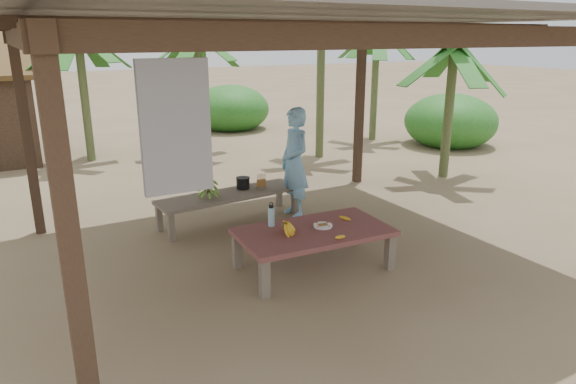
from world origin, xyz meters
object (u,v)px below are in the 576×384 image
water_flask (271,216)px  woman (295,163)px  bench (230,197)px  ripe_banana_bunch (284,227)px  plate (323,226)px  work_table (313,235)px  cooking_pot (243,183)px

water_flask → woman: (1.14, 1.43, 0.22)m
bench → ripe_banana_bunch: (-0.14, -1.94, 0.18)m
bench → plate: plate is taller
work_table → woman: bearing=70.3°
work_table → cooking_pot: cooking_pot is taller
bench → woman: size_ratio=1.32×
plate → water_flask: water_flask is taller
ripe_banana_bunch → cooking_pot: (0.42, 2.08, -0.04)m
water_flask → cooking_pot: (0.42, 1.77, -0.09)m
bench → ripe_banana_bunch: ripe_banana_bunch is taller
work_table → cooking_pot: bearing=92.2°
work_table → plate: (0.14, 0.01, 0.08)m
water_flask → cooking_pot: 1.83m
bench → water_flask: bearing=-99.9°
bench → plate: (0.37, -1.99, 0.12)m
work_table → ripe_banana_bunch: bearing=175.4°
bench → ripe_banana_bunch: bearing=-99.0°
plate → water_flask: bearing=146.5°
bench → water_flask: water_flask is taller
ripe_banana_bunch → plate: ripe_banana_bunch is taller
cooking_pot → woman: bearing=-25.4°
water_flask → woman: size_ratio=0.18×
cooking_pot → work_table: bearing=-91.1°
work_table → woman: size_ratio=1.10×
plate → woman: bearing=70.7°
ripe_banana_bunch → plate: (0.52, -0.04, -0.06)m
bench → cooking_pot: size_ratio=11.13×
ripe_banana_bunch → cooking_pot: 2.12m
water_flask → bench: bearing=84.9°
cooking_pot → woman: size_ratio=0.12×
work_table → water_flask: 0.56m
woman → bench: bearing=-100.1°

